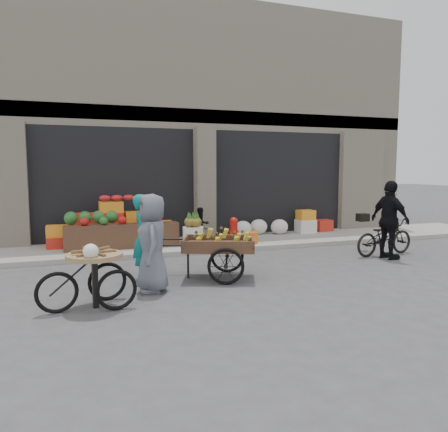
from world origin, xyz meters
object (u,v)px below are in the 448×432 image
object	(u,v)px
fire_hydrant	(234,229)
seated_person	(201,225)
banana_cart	(216,243)
cyclist	(390,220)
orange_bucket	(252,238)
vendor_grey	(152,243)
bicycle	(384,237)
tricycle_cart	(94,271)
vendor_woman	(144,237)
pineapple_bin	(193,236)

from	to	relation	value
fire_hydrant	seated_person	xyz separation A→B (m)	(-0.70, 0.65, 0.08)
banana_cart	cyclist	xyz separation A→B (m)	(4.37, 0.35, 0.22)
fire_hydrant	seated_person	world-z (taller)	seated_person
banana_cart	orange_bucket	bearing A→B (deg)	76.62
fire_hydrant	cyclist	bearing A→B (deg)	-40.25
vendor_grey	bicycle	bearing A→B (deg)	108.14
fire_hydrant	tricycle_cart	distance (m)	5.40
vendor_woman	tricycle_cart	bearing A→B (deg)	166.12
fire_hydrant	bicycle	bearing A→B (deg)	-33.59
vendor_woman	bicycle	distance (m)	5.90
vendor_grey	seated_person	bearing A→B (deg)	158.82
tricycle_cart	seated_person	bearing A→B (deg)	47.19
cyclist	vendor_woman	bearing A→B (deg)	83.17
cyclist	tricycle_cart	bearing A→B (deg)	95.84
banana_cart	bicycle	distance (m)	4.63
seated_person	vendor_woman	world-z (taller)	vendor_woman
orange_bucket	cyclist	xyz separation A→B (m)	(2.42, -2.42, 0.64)
pineapple_bin	banana_cart	distance (m)	2.91
pineapple_bin	banana_cart	bearing A→B (deg)	-96.85
fire_hydrant	vendor_grey	distance (m)	4.32
pineapple_bin	seated_person	size ratio (longest dim) A/B	0.56
seated_person	banana_cart	size ratio (longest dim) A/B	0.38
vendor_woman	seated_person	bearing A→B (deg)	-14.00
pineapple_bin	orange_bucket	bearing A→B (deg)	-3.58
orange_bucket	vendor_woman	world-z (taller)	vendor_woman
bicycle	fire_hydrant	bearing A→B (deg)	50.27
vendor_grey	bicycle	world-z (taller)	vendor_grey
vendor_grey	bicycle	distance (m)	6.02
banana_cart	cyclist	size ratio (longest dim) A/B	1.34
seated_person	vendor_grey	world-z (taller)	vendor_grey
banana_cart	bicycle	world-z (taller)	banana_cart
bicycle	tricycle_cart	bearing A→B (deg)	98.66
seated_person	banana_cart	bearing A→B (deg)	-112.11
fire_hydrant	vendor_woman	size ratio (longest dim) A/B	0.44
pineapple_bin	vendor_woman	world-z (taller)	vendor_woman
orange_bucket	vendor_woman	distance (m)	4.05
bicycle	cyclist	bearing A→B (deg)	147.30
orange_bucket	seated_person	size ratio (longest dim) A/B	0.34
orange_bucket	vendor_woman	xyz separation A→B (m)	(-3.25, -2.36, 0.54)
orange_bucket	seated_person	distance (m)	1.42
seated_person	tricycle_cart	bearing A→B (deg)	-133.87
vendor_grey	tricycle_cart	bearing A→B (deg)	-53.16
banana_cart	vendor_grey	size ratio (longest dim) A/B	1.46
vendor_grey	cyclist	xyz separation A→B (m)	(5.68, 0.83, 0.07)
orange_bucket	vendor_woman	size ratio (longest dim) A/B	0.20
vendor_woman	bicycle	size ratio (longest dim) A/B	0.95
orange_bucket	vendor_grey	size ratio (longest dim) A/B	0.19
vendor_woman	bicycle	xyz separation A→B (m)	(5.88, 0.33, -0.36)
seated_person	bicycle	world-z (taller)	seated_person
seated_person	banana_cart	distance (m)	3.55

